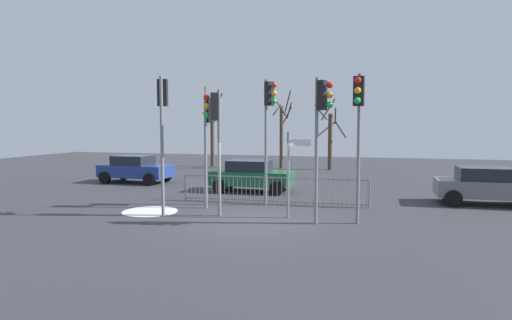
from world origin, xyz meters
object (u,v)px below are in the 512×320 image
(traffic_light_rear_left, at_px, (269,114))
(car_green_trailing, at_px, (252,175))
(traffic_light_foreground_right, at_px, (215,124))
(car_blue_near, at_px, (135,169))
(bare_tree_right, at_px, (330,137))
(car_grey_far, at_px, (487,185))
(traffic_light_mid_left, at_px, (209,126))
(traffic_light_rear_right, at_px, (163,114))
(bare_tree_centre, at_px, (212,131))
(traffic_light_mid_right, at_px, (321,117))
(direction_sign_post, at_px, (290,170))
(traffic_light_foreground_left, at_px, (358,114))
(bare_tree_left, at_px, (282,132))

(traffic_light_rear_left, height_order, car_green_trailing, traffic_light_rear_left)
(traffic_light_foreground_right, xyz_separation_m, traffic_light_rear_left, (1.28, 2.37, 0.40))
(traffic_light_rear_left, height_order, car_blue_near, traffic_light_rear_left)
(traffic_light_rear_left, xyz_separation_m, bare_tree_right, (0.85, 14.34, -1.27))
(bare_tree_right, bearing_deg, car_grey_far, -58.48)
(traffic_light_mid_left, distance_m, car_green_trailing, 4.86)
(traffic_light_rear_right, height_order, bare_tree_centre, bare_tree_centre)
(car_grey_far, bearing_deg, car_blue_near, 172.81)
(car_blue_near, height_order, car_grey_far, same)
(traffic_light_mid_right, xyz_separation_m, traffic_light_rear_right, (-5.34, -0.03, 0.13))
(traffic_light_mid_left, distance_m, car_grey_far, 10.99)
(traffic_light_mid_left, bearing_deg, car_green_trailing, 127.59)
(traffic_light_mid_left, height_order, car_blue_near, traffic_light_mid_left)
(traffic_light_foreground_right, relative_size, car_green_trailing, 1.12)
(car_green_trailing, xyz_separation_m, bare_tree_centre, (-6.35, 11.23, 1.91))
(traffic_light_mid_left, xyz_separation_m, direction_sign_post, (3.26, -0.97, -1.46))
(traffic_light_foreground_right, height_order, car_grey_far, traffic_light_foreground_right)
(traffic_light_rear_left, xyz_separation_m, direction_sign_post, (1.23, -1.98, -1.92))
(traffic_light_rear_right, relative_size, car_green_trailing, 1.24)
(traffic_light_mid_left, distance_m, bare_tree_centre, 16.60)
(car_grey_far, distance_m, bare_tree_right, 14.03)
(direction_sign_post, distance_m, car_green_trailing, 6.02)
(traffic_light_mid_right, distance_m, direction_sign_post, 2.16)
(traffic_light_rear_left, relative_size, traffic_light_mid_left, 1.15)
(traffic_light_rear_left, height_order, traffic_light_foreground_left, traffic_light_rear_left)
(bare_tree_left, relative_size, bare_tree_centre, 0.93)
(traffic_light_rear_right, relative_size, car_blue_near, 1.23)
(car_grey_far, distance_m, bare_tree_left, 16.21)
(bare_tree_left, bearing_deg, traffic_light_foreground_left, -70.38)
(direction_sign_post, height_order, car_grey_far, direction_sign_post)
(traffic_light_foreground_right, height_order, traffic_light_rear_left, traffic_light_rear_left)
(traffic_light_foreground_right, xyz_separation_m, car_blue_near, (-7.29, 6.99, -2.37))
(traffic_light_foreground_left, distance_m, bare_tree_centre, 20.38)
(direction_sign_post, bearing_deg, car_grey_far, 22.92)
(traffic_light_mid_right, height_order, bare_tree_centre, bare_tree_centre)
(traffic_light_mid_right, distance_m, bare_tree_centre, 20.04)
(bare_tree_centre, bearing_deg, traffic_light_mid_left, -69.04)
(traffic_light_rear_left, xyz_separation_m, traffic_light_rear_right, (-3.01, -2.73, -0.07))
(bare_tree_left, distance_m, bare_tree_right, 3.46)
(traffic_light_foreground_right, xyz_separation_m, traffic_light_mid_left, (-0.75, 1.37, -0.06))
(traffic_light_mid_left, bearing_deg, bare_tree_left, 135.19)
(bare_tree_left, distance_m, bare_tree_centre, 5.38)
(direction_sign_post, distance_m, car_blue_near, 11.83)
(traffic_light_mid_right, xyz_separation_m, traffic_light_mid_left, (-4.35, 1.70, -0.26))
(traffic_light_foreground_right, xyz_separation_m, bare_tree_right, (2.13, 16.71, -0.86))
(bare_tree_left, bearing_deg, car_grey_far, -48.24)
(traffic_light_foreground_right, xyz_separation_m, bare_tree_centre, (-6.68, 16.87, -0.45))
(traffic_light_mid_right, bearing_deg, direction_sign_post, -107.41)
(traffic_light_foreground_right, height_order, car_blue_near, traffic_light_foreground_right)
(traffic_light_foreground_left, bearing_deg, traffic_light_mid_right, 21.14)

